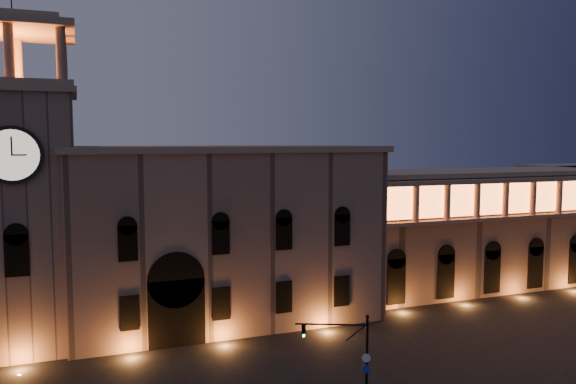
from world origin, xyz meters
name	(u,v)px	position (x,y,z in m)	size (l,w,h in m)	color
government_building	(225,234)	(-2.08, 21.93, 8.77)	(30.80, 12.80, 17.60)	#7C5F51
clock_tower	(20,206)	(-20.50, 20.98, 12.50)	(9.80, 9.80, 32.40)	#7C5F51
colonnade_wing	(486,227)	(32.00, 23.92, 7.33)	(40.60, 11.50, 14.50)	#775A4C
traffic_light	(354,363)	(0.84, -0.53, 3.58)	(4.60, 2.20, 6.82)	black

